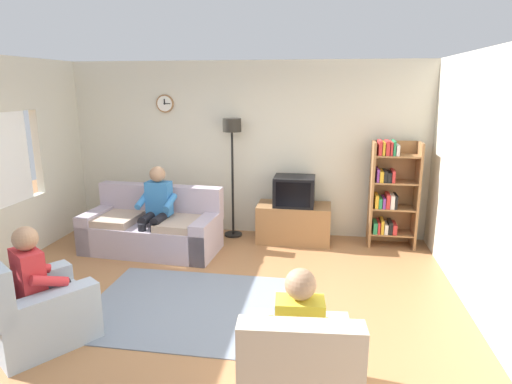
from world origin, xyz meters
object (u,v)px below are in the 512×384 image
Objects in this scene: person_in_left_armchair at (41,278)px; bookshelf at (390,193)px; armchair_near_window at (35,312)px; tv_stand at (294,223)px; tv at (294,191)px; person_in_right_armchair at (299,330)px; person_on_couch at (156,206)px; floor_lamp at (232,145)px; couch at (153,229)px; armchair_near_bookshelf at (298,376)px.

bookshelf is at bearing 40.92° from person_in_left_armchair.
armchair_near_window is at bearing -138.83° from bookshelf.
armchair_near_window is (-2.17, -3.06, 0.00)m from tv_stand.
tv is 3.77m from armchair_near_window.
armchair_near_window is at bearing 169.95° from person_in_right_armchair.
tv is 1.40m from bookshelf.
tv is 0.48× the size of person_on_couch.
tv_stand is 0.59× the size of floor_lamp.
armchair_near_window reaches higher than tv_stand.
tv_stand is 0.51m from tv.
tv_stand is 0.70× the size of bookshelf.
couch is 3.50m from bookshelf.
floor_lamp is 1.49× the size of person_on_couch.
armchair_near_bookshelf is (0.30, -3.58, 0.00)m from tv_stand.
person_in_left_armchair is (-0.26, -2.18, -0.09)m from person_on_couch.
armchair_near_bookshelf is (0.30, -3.56, -0.51)m from tv.
person_in_right_armchair reaches higher than tv_stand.
person_on_couch is at bearing -135.04° from floor_lamp.
couch is 1.24× the size of bookshelf.
armchair_near_window is at bearing -125.43° from person_in_left_armchair.
person_in_left_armchair reaches higher than couch.
person_in_right_armchair is (1.25, -3.59, -0.85)m from floor_lamp.
tv_stand is 3.60m from armchair_near_bookshelf.
bookshelf is at bearing -0.77° from floor_lamp.
floor_lamp reaches higher than armchair_near_window.
armchair_near_window is 1.25× the size of armchair_near_bookshelf.
person_in_left_armchair is at bearing 166.10° from armchair_near_bookshelf.
couch is 1.75× the size of person_in_right_armchair.
person_on_couch is at bearing -157.44° from tv.
couch is at bearing -161.44° from tv.
person_on_couch is (-0.90, -0.90, -0.75)m from floor_lamp.
bookshelf is (1.40, 0.09, 0.01)m from tv.
tv is 2.02m from person_on_couch.
armchair_near_window is 2.53m from armchair_near_bookshelf.
couch is 3.68m from armchair_near_bookshelf.
person_in_left_armchair is at bearing -125.42° from tv_stand.
tv_stand is 3.68m from person_in_left_armchair.
bookshelf is 3.38m from person_on_couch.
person_on_couch is at bearing 83.30° from person_in_left_armchair.
floor_lamp is at bearing 174.15° from tv_stand.
floor_lamp is at bearing 37.81° from couch.
person_on_couch is at bearing -43.35° from couch.
person_on_couch is (-3.26, -0.87, -0.10)m from bookshelf.
armchair_near_window is (-0.19, -2.37, -0.02)m from couch.
armchair_near_window is at bearing -97.78° from person_on_couch.
floor_lamp is at bearing 44.96° from person_on_couch.
floor_lamp is (-0.97, 0.12, 0.65)m from tv.
armchair_near_bookshelf is 0.84× the size of person_in_left_armchair.
bookshelf reaches higher than armchair_near_window.
bookshelf is (1.40, 0.07, 0.52)m from tv_stand.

